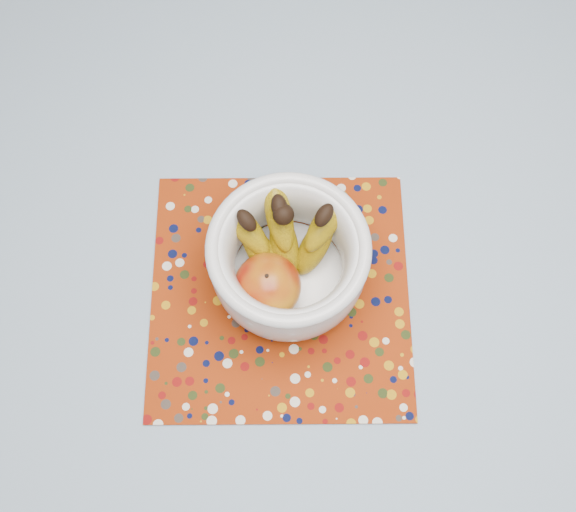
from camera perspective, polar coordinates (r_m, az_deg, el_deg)
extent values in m
plane|color=#2D2826|center=(1.65, 3.02, -9.28)|extent=(4.00, 4.00, 0.00)
cube|color=brown|center=(0.95, 5.19, -0.55)|extent=(1.20, 1.20, 0.04)
cylinder|color=brown|center=(1.57, -18.96, 10.81)|extent=(0.06, 0.06, 0.71)
cylinder|color=brown|center=(1.65, 20.16, 14.31)|extent=(0.06, 0.06, 0.71)
cube|color=#5F829E|center=(0.92, 5.32, -0.02)|extent=(1.32, 1.32, 0.01)
cube|color=maroon|center=(0.90, -0.67, -3.16)|extent=(0.38, 0.38, 0.00)
cylinder|color=silver|center=(0.90, 0.04, -1.76)|extent=(0.10, 0.10, 0.01)
cylinder|color=silver|center=(0.89, 0.04, -1.55)|extent=(0.15, 0.15, 0.01)
torus|color=silver|center=(0.80, 0.04, 0.73)|extent=(0.20, 0.20, 0.02)
ellipsoid|color=#700F04|center=(0.84, -1.73, -2.55)|extent=(0.08, 0.08, 0.08)
sphere|color=black|center=(0.80, -0.40, 3.54)|extent=(0.03, 0.03, 0.03)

